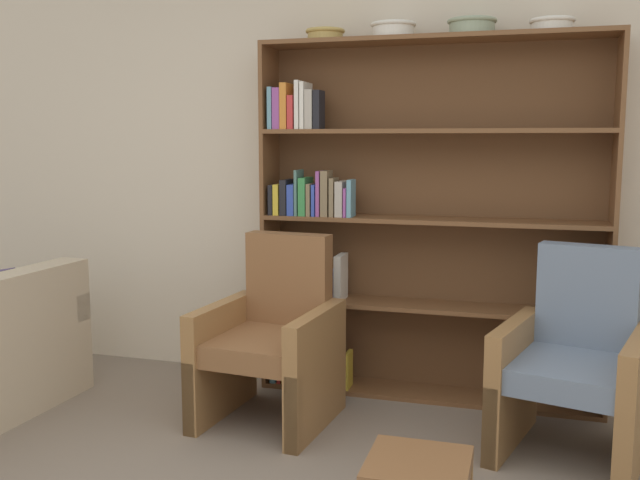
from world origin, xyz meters
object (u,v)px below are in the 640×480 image
Objects in this scene: bowl_stoneware at (325,34)px; footstool at (418,473)px; armchair_leather at (272,342)px; bowl_cream at (393,29)px; armchair_cushioned at (575,368)px; bowl_brass at (552,24)px; bookshelf at (398,229)px; bowl_slate at (472,26)px.

footstool is at bearing -62.32° from bowl_stoneware.
bowl_stoneware is at bearing -97.63° from armchair_leather.
bowl_cream is 2.44m from footstool.
armchair_leather is 1.54m from armchair_cushioned.
bowl_cream is 1.86m from armchair_leather.
armchair_cushioned is 2.56× the size of footstool.
armchair_leather is at bearing -157.62° from bowl_brass.
bookshelf is 8.03× the size of bowl_cream.
bowl_stoneware is 0.88× the size of bowl_cream.
bowl_brass reaches higher than bowl_stoneware.
bookshelf is at bearing 27.86° from bowl_cream.
footstool is (0.80, -1.52, -1.85)m from bowl_stoneware.
bowl_slate reaches higher than bowl_brass.
bookshelf is 1.38m from bowl_brass.
bowl_cream is 0.67× the size of footstool.
bowl_cream is 2.05m from armchair_cushioned.
bowl_stoneware is at bearing -7.12° from armchair_cushioned.
bowl_brass is at bearing 0.00° from bowl_stoneware.
bowl_cream is (-0.04, -0.02, 1.13)m from bookshelf.
footstool is at bearing 72.31° from armchair_cushioned.
bowl_cream is at bearing -14.49° from armchair_cushioned.
bowl_cream is at bearing -152.14° from bookshelf.
bowl_stoneware is 2.27m from armchair_cushioned.
armchair_cushioned is at bearing 57.41° from footstool.
bowl_slate is 2.03m from armchair_leather.
bookshelf reaches higher than footstool.
bookshelf reaches higher than armchair_leather.
bookshelf is 2.10× the size of armchair_leather.
bowl_cream and bowl_slate have the same top height.
bowl_brass is 1.79m from armchair_cushioned.
bowl_slate is 0.27× the size of armchair_leather.
bookshelf is 1.20m from bowl_stoneware.
bowl_stoneware reaches higher than footstool.
bookshelf is 5.36× the size of footstool.
bowl_brass reaches higher than armchair_cushioned.
armchair_cushioned is at bearing -22.02° from bowl_stoneware.
bowl_slate is (0.39, -0.02, 1.13)m from bookshelf.
bowl_brass reaches higher than armchair_leather.
bowl_cream is 0.85m from bowl_brass.
footstool is (-0.45, -1.52, -1.85)m from bowl_brass.
armchair_leather is (-0.57, -0.59, -0.56)m from bookshelf.
bowl_slate is at bearing -29.67° from armchair_cushioned.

